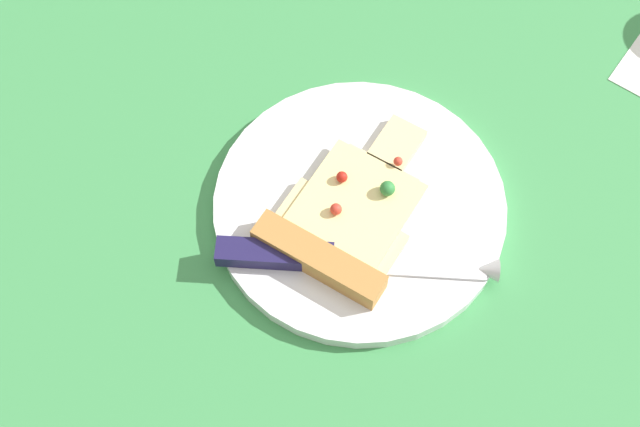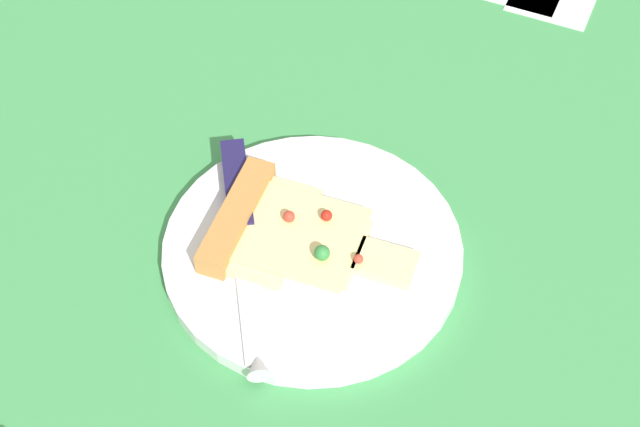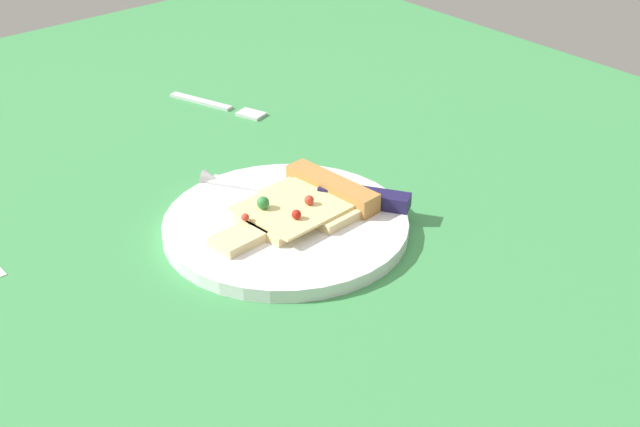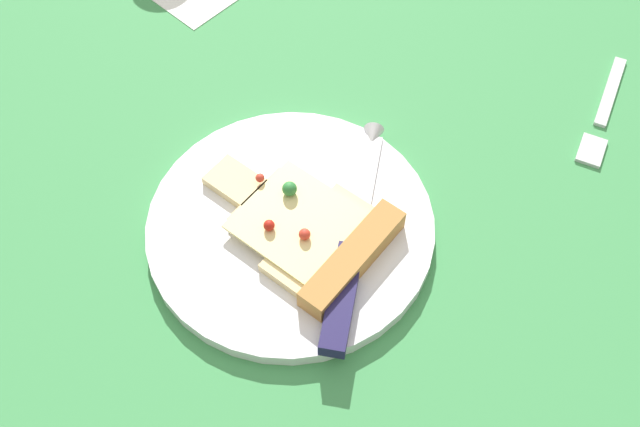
{
  "view_description": "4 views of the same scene",
  "coord_description": "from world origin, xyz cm",
  "px_view_note": "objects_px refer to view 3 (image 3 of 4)",
  "views": [
    {
      "loc": [
        -14.32,
        38.03,
        68.94
      ],
      "look_at": [
        5.25,
        11.2,
        3.95
      ],
      "focal_mm": 48.5,
      "sensor_mm": 36.0,
      "label": 1
    },
    {
      "loc": [
        -38.64,
        -12.51,
        64.72
      ],
      "look_at": [
        5.67,
        7.33,
        3.7
      ],
      "focal_mm": 51.19,
      "sensor_mm": 36.0,
      "label": 2
    },
    {
      "loc": [
        68.49,
        -43.01,
        49.97
      ],
      "look_at": [
        6.59,
        9.59,
        2.58
      ],
      "focal_mm": 50.68,
      "sensor_mm": 36.0,
      "label": 3
    },
    {
      "loc": [
        28.35,
        33.7,
        58.33
      ],
      "look_at": [
        2.54,
        9.67,
        4.13
      ],
      "focal_mm": 42.07,
      "sensor_mm": 36.0,
      "label": 4
    }
  ],
  "objects_px": {
    "pizza_slice": "(303,205)",
    "fork": "(221,105)",
    "knife": "(324,193)",
    "plate": "(286,226)"
  },
  "relations": [
    {
      "from": "fork",
      "to": "plate",
      "type": "bearing_deg",
      "value": 47.89
    },
    {
      "from": "pizza_slice",
      "to": "knife",
      "type": "xyz_separation_m",
      "value": [
        -0.01,
        0.04,
        -0.0
      ]
    },
    {
      "from": "knife",
      "to": "fork",
      "type": "relative_size",
      "value": 1.42
    },
    {
      "from": "pizza_slice",
      "to": "fork",
      "type": "relative_size",
      "value": 1.19
    },
    {
      "from": "plate",
      "to": "fork",
      "type": "bearing_deg",
      "value": 156.53
    },
    {
      "from": "pizza_slice",
      "to": "plate",
      "type": "bearing_deg",
      "value": 90.17
    },
    {
      "from": "plate",
      "to": "pizza_slice",
      "type": "height_order",
      "value": "pizza_slice"
    },
    {
      "from": "knife",
      "to": "pizza_slice",
      "type": "bearing_deg",
      "value": 160.98
    },
    {
      "from": "fork",
      "to": "knife",
      "type": "bearing_deg",
      "value": 57.68
    },
    {
      "from": "knife",
      "to": "fork",
      "type": "height_order",
      "value": "knife"
    }
  ]
}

